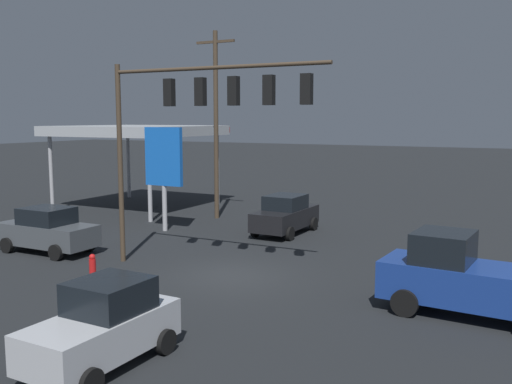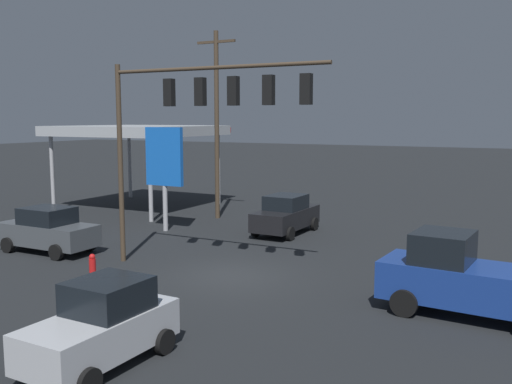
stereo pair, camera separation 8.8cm
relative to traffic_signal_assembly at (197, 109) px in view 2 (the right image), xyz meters
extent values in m
plane|color=black|center=(-1.28, -0.11, -6.01)|extent=(200.00, 200.00, 0.00)
cylinder|color=#473828|center=(3.63, 0.03, -2.13)|extent=(0.20, 0.20, 7.75)
cylinder|color=#473828|center=(-0.73, 0.03, 1.44)|extent=(8.71, 0.14, 0.14)
cube|color=black|center=(1.21, 0.03, 0.62)|extent=(0.36, 0.28, 1.00)
sphere|color=#FF4141|center=(1.21, -0.16, 0.92)|extent=(0.22, 0.22, 0.22)
sphere|color=#392305|center=(1.21, -0.16, 0.62)|extent=(0.22, 0.22, 0.22)
sphere|color=black|center=(1.21, -0.16, 0.32)|extent=(0.22, 0.22, 0.22)
cube|color=black|center=(-0.15, 0.03, 0.62)|extent=(0.36, 0.28, 1.00)
sphere|color=#FF4141|center=(-0.15, -0.16, 0.92)|extent=(0.22, 0.22, 0.22)
sphere|color=#392305|center=(-0.15, -0.16, 0.62)|extent=(0.22, 0.22, 0.22)
sphere|color=black|center=(-0.15, -0.16, 0.32)|extent=(0.22, 0.22, 0.22)
cube|color=black|center=(-1.51, 0.03, 0.62)|extent=(0.36, 0.28, 1.00)
sphere|color=#FF4141|center=(-1.51, -0.16, 0.92)|extent=(0.22, 0.22, 0.22)
sphere|color=#392305|center=(-1.51, -0.16, 0.62)|extent=(0.22, 0.22, 0.22)
sphere|color=black|center=(-1.51, -0.16, 0.32)|extent=(0.22, 0.22, 0.22)
cube|color=black|center=(-2.87, 0.03, 0.62)|extent=(0.36, 0.28, 1.00)
sphere|color=#FF4141|center=(-2.87, -0.16, 0.92)|extent=(0.22, 0.22, 0.22)
sphere|color=#392305|center=(-2.87, -0.16, 0.62)|extent=(0.22, 0.22, 0.22)
sphere|color=black|center=(-2.87, -0.16, 0.32)|extent=(0.22, 0.22, 0.22)
cube|color=black|center=(-4.23, 0.03, 0.62)|extent=(0.36, 0.28, 1.00)
sphere|color=#FF4141|center=(-4.23, -0.16, 0.92)|extent=(0.22, 0.22, 0.22)
sphere|color=#392305|center=(-4.23, -0.16, 0.62)|extent=(0.22, 0.22, 0.22)
sphere|color=black|center=(-4.23, -0.16, 0.32)|extent=(0.22, 0.22, 0.22)
cylinder|color=#473828|center=(5.45, -10.21, -0.76)|extent=(0.26, 0.26, 10.49)
cube|color=#473828|center=(5.45, -10.21, 3.88)|extent=(2.40, 0.14, 0.14)
cube|color=#B2B7BC|center=(11.87, -11.15, -1.08)|extent=(8.68, 8.38, 0.60)
cube|color=red|center=(11.87, -15.36, -1.08)|extent=(8.68, 0.06, 0.36)
cylinder|color=#B7B7BC|center=(8.13, -14.74, -3.69)|extent=(0.24, 0.24, 4.62)
cylinder|color=#B7B7BC|center=(15.62, -14.74, -3.69)|extent=(0.24, 0.24, 4.62)
cylinder|color=#B7B7BC|center=(8.13, -7.56, -3.69)|extent=(0.24, 0.24, 4.62)
cylinder|color=#B7B7BC|center=(15.62, -7.56, -3.69)|extent=(0.24, 0.24, 4.62)
cylinder|color=#B7B7BC|center=(5.86, -5.81, -3.38)|extent=(0.24, 0.24, 5.25)
cube|color=blue|center=(5.86, -5.81, -2.22)|extent=(2.13, 0.24, 2.93)
cube|color=black|center=(5.86, -5.94, -2.22)|extent=(1.49, 0.04, 1.03)
cube|color=black|center=(0.13, -8.00, -5.23)|extent=(1.90, 4.44, 0.90)
cube|color=black|center=(0.13, -8.00, -4.43)|extent=(1.70, 2.04, 0.70)
cylinder|color=black|center=(-0.76, -6.55, -5.68)|extent=(0.23, 0.66, 0.66)
cylinder|color=black|center=(1.08, -6.60, -5.68)|extent=(0.23, 0.66, 0.66)
cylinder|color=black|center=(-0.82, -9.41, -5.68)|extent=(0.23, 0.66, 0.66)
cylinder|color=black|center=(1.02, -9.45, -5.68)|extent=(0.23, 0.66, 0.66)
cube|color=silver|center=(-2.43, 7.87, -5.25)|extent=(1.82, 3.85, 0.90)
cube|color=black|center=(-2.44, 7.57, -4.42)|extent=(1.62, 1.75, 0.76)
cylinder|color=black|center=(-3.26, 9.14, -5.70)|extent=(0.24, 0.63, 0.62)
cylinder|color=black|center=(-1.52, 9.08, -5.70)|extent=(0.24, 0.63, 0.62)
cylinder|color=black|center=(-3.34, 6.67, -5.70)|extent=(0.24, 0.63, 0.62)
cylinder|color=black|center=(-1.60, 6.61, -5.70)|extent=(0.24, 0.63, 0.62)
cube|color=navy|center=(-9.65, 0.44, -5.06)|extent=(5.33, 2.37, 1.10)
cube|color=black|center=(-8.75, 0.37, -4.06)|extent=(1.73, 1.95, 0.90)
cylinder|color=black|center=(-7.89, 1.33, -5.61)|extent=(0.81, 0.28, 0.80)
cylinder|color=black|center=(-8.04, -0.70, -5.61)|extent=(0.81, 0.28, 0.80)
cube|color=#474C51|center=(7.51, 0.29, -5.23)|extent=(4.40, 1.81, 0.90)
cube|color=black|center=(7.51, 0.29, -4.43)|extent=(2.00, 1.66, 0.70)
cylinder|color=black|center=(8.94, 1.21, -5.68)|extent=(0.66, 0.22, 0.66)
cylinder|color=black|center=(8.94, -0.63, -5.68)|extent=(0.66, 0.22, 0.66)
cylinder|color=black|center=(6.08, 1.21, -5.68)|extent=(0.66, 0.22, 0.66)
cylinder|color=black|center=(6.08, -0.63, -5.68)|extent=(0.66, 0.22, 0.66)
cylinder|color=red|center=(2.96, 2.45, -5.66)|extent=(0.24, 0.24, 0.70)
sphere|color=red|center=(2.96, 2.45, -5.24)|extent=(0.22, 0.22, 0.22)
camera|label=1|loc=(-11.38, 17.42, -0.31)|focal=40.00mm
camera|label=2|loc=(-11.46, 17.38, -0.31)|focal=40.00mm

